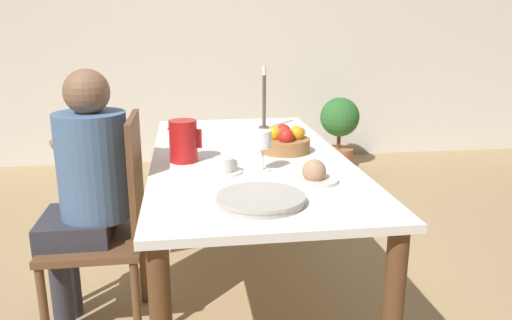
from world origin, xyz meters
TOP-DOWN VIEW (x-y plane):
  - ground_plane at (0.00, 0.00)m, footprint 20.00×20.00m
  - wall_back at (0.00, 2.73)m, footprint 10.00×0.06m
  - dining_table at (0.00, 0.00)m, footprint 0.88×1.80m
  - chair_person_side at (-0.62, -0.13)m, footprint 0.42×0.42m
  - person_seated at (-0.71, -0.10)m, footprint 0.39×0.41m
  - red_pitcher at (-0.29, -0.07)m, footprint 0.15×0.12m
  - wine_glass_water at (0.03, -0.26)m, footprint 0.07×0.07m
  - teacup_near_person at (-0.13, -0.27)m, footprint 0.15×0.15m
  - teacup_across at (0.29, 0.29)m, footprint 0.15×0.15m
  - serving_tray at (-0.04, -0.64)m, footprint 0.30×0.30m
  - bread_plate at (0.20, -0.43)m, footprint 0.19×0.19m
  - fruit_bowl at (0.18, 0.04)m, footprint 0.24×0.24m
  - candlestick_tall at (0.17, 0.58)m, footprint 0.06×0.06m
  - potted_plant at (1.15, 2.24)m, footprint 0.37×0.37m

SIDE VIEW (x-z plane):
  - ground_plane at x=0.00m, z-range 0.00..0.00m
  - potted_plant at x=1.15m, z-range 0.06..0.73m
  - chair_person_side at x=-0.62m, z-range 0.01..0.98m
  - dining_table at x=0.00m, z-range 0.27..1.02m
  - person_seated at x=-0.71m, z-range 0.10..1.27m
  - serving_tray at x=-0.04m, z-range 0.75..0.78m
  - teacup_near_person at x=-0.13m, z-range 0.74..0.81m
  - teacup_across at x=0.29m, z-range 0.74..0.81m
  - bread_plate at x=0.20m, z-range 0.73..0.82m
  - fruit_bowl at x=0.18m, z-range 0.74..0.86m
  - red_pitcher at x=-0.29m, z-range 0.75..0.94m
  - wine_glass_water at x=0.03m, z-range 0.79..0.96m
  - candlestick_tall at x=0.17m, z-range 0.71..1.07m
  - wall_back at x=0.00m, z-range 0.00..2.60m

